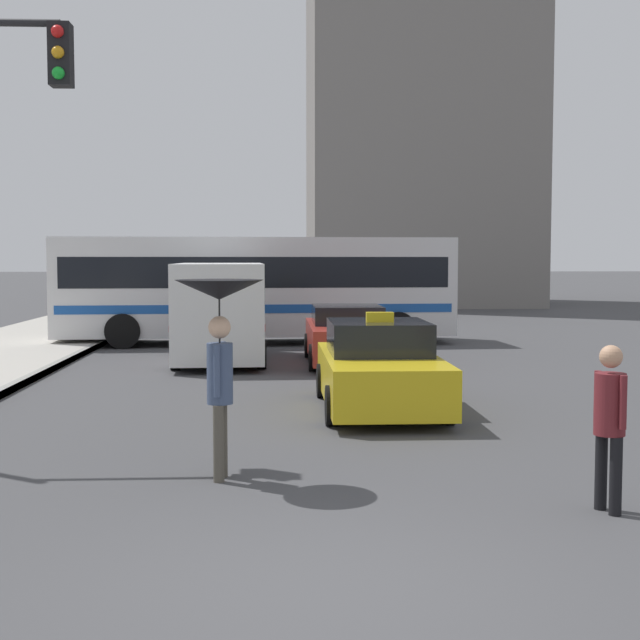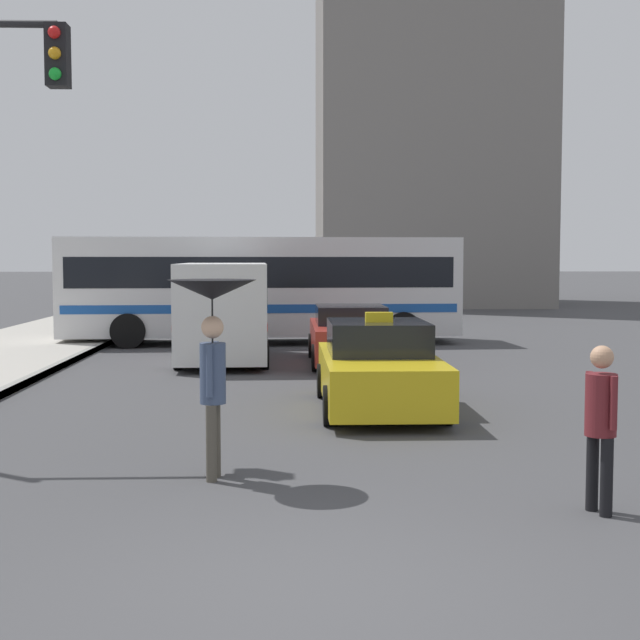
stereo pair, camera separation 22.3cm
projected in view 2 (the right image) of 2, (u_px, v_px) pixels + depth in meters
The scene contains 8 objects.
ground_plane at pixel (311, 589), 6.66m from camera, with size 300.00×300.00×0.00m, color #424244.
taxi at pixel (378, 369), 14.48m from camera, with size 1.91×4.30×1.59m.
sedan_red at pixel (351, 336), 20.73m from camera, with size 1.91×4.36×1.35m.
ambulance_van at pixel (224, 307), 21.14m from camera, with size 2.22×5.07×2.34m.
city_bus at pixel (261, 285), 25.69m from camera, with size 11.38×3.16×3.04m.
pedestrian_with_umbrella at pixel (212, 322), 9.84m from camera, with size 0.98×0.98×2.23m.
pedestrian_man at pixel (601, 416), 8.56m from camera, with size 0.38×0.45×1.64m.
building_tower_near at pixel (426, 57), 47.16m from camera, with size 11.34×11.14×26.20m.
Camera 2 is at (-0.17, -6.50, 2.48)m, focal length 50.00 mm.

